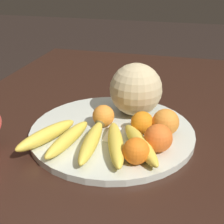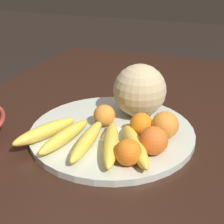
{
  "view_description": "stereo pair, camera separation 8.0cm",
  "coord_description": "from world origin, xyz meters",
  "px_view_note": "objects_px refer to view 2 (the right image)",
  "views": [
    {
      "loc": [
        0.72,
        0.16,
        1.15
      ],
      "look_at": [
        0.02,
        -0.02,
        0.79
      ],
      "focal_mm": 50.0,
      "sensor_mm": 36.0,
      "label": 1
    },
    {
      "loc": [
        0.7,
        0.24,
        1.15
      ],
      "look_at": [
        0.02,
        -0.02,
        0.79
      ],
      "focal_mm": 50.0,
      "sensor_mm": 36.0,
      "label": 2
    }
  ],
  "objects_px": {
    "orange_front_left": "(104,115)",
    "fruit_bowl": "(112,131)",
    "banana_bunch": "(89,139)",
    "orange_mid_center": "(154,141)",
    "produce_tag": "(111,135)",
    "orange_back_left": "(128,152)",
    "orange_front_right": "(141,124)",
    "kitchen_table": "(122,157)",
    "orange_back_right": "(165,125)",
    "melon": "(140,90)"
  },
  "relations": [
    {
      "from": "orange_front_left",
      "to": "fruit_bowl",
      "type": "bearing_deg",
      "value": 64.98
    },
    {
      "from": "fruit_bowl",
      "to": "banana_bunch",
      "type": "xyz_separation_m",
      "value": [
        0.1,
        -0.02,
        0.03
      ]
    },
    {
      "from": "orange_mid_center",
      "to": "produce_tag",
      "type": "height_order",
      "value": "orange_mid_center"
    },
    {
      "from": "orange_back_left",
      "to": "produce_tag",
      "type": "height_order",
      "value": "orange_back_left"
    },
    {
      "from": "orange_front_right",
      "to": "orange_back_left",
      "type": "xyz_separation_m",
      "value": [
        0.13,
        0.01,
        0.0
      ]
    },
    {
      "from": "kitchen_table",
      "to": "orange_back_right",
      "type": "bearing_deg",
      "value": 84.15
    },
    {
      "from": "melon",
      "to": "orange_mid_center",
      "type": "height_order",
      "value": "melon"
    },
    {
      "from": "melon",
      "to": "banana_bunch",
      "type": "xyz_separation_m",
      "value": [
        0.21,
        -0.06,
        -0.06
      ]
    },
    {
      "from": "kitchen_table",
      "to": "orange_mid_center",
      "type": "bearing_deg",
      "value": 49.04
    },
    {
      "from": "fruit_bowl",
      "to": "orange_back_left",
      "type": "bearing_deg",
      "value": 33.71
    },
    {
      "from": "orange_back_right",
      "to": "orange_front_right",
      "type": "bearing_deg",
      "value": -81.39
    },
    {
      "from": "banana_bunch",
      "to": "orange_front_right",
      "type": "bearing_deg",
      "value": 130.23
    },
    {
      "from": "orange_front_right",
      "to": "orange_mid_center",
      "type": "relative_size",
      "value": 0.89
    },
    {
      "from": "kitchen_table",
      "to": "melon",
      "type": "relative_size",
      "value": 10.51
    },
    {
      "from": "banana_bunch",
      "to": "orange_front_left",
      "type": "relative_size",
      "value": 5.9
    },
    {
      "from": "melon",
      "to": "orange_back_left",
      "type": "relative_size",
      "value": 2.51
    },
    {
      "from": "kitchen_table",
      "to": "fruit_bowl",
      "type": "xyz_separation_m",
      "value": [
        0.02,
        -0.02,
        0.09
      ]
    },
    {
      "from": "melon",
      "to": "fruit_bowl",
      "type": "bearing_deg",
      "value": -20.42
    },
    {
      "from": "fruit_bowl",
      "to": "melon",
      "type": "distance_m",
      "value": 0.14
    },
    {
      "from": "fruit_bowl",
      "to": "orange_back_left",
      "type": "relative_size",
      "value": 7.29
    },
    {
      "from": "melon",
      "to": "produce_tag",
      "type": "xyz_separation_m",
      "value": [
        0.14,
        -0.03,
        -0.07
      ]
    },
    {
      "from": "melon",
      "to": "orange_front_left",
      "type": "relative_size",
      "value": 2.53
    },
    {
      "from": "kitchen_table",
      "to": "orange_mid_center",
      "type": "height_order",
      "value": "orange_mid_center"
    },
    {
      "from": "orange_front_right",
      "to": "produce_tag",
      "type": "distance_m",
      "value": 0.08
    },
    {
      "from": "orange_front_left",
      "to": "produce_tag",
      "type": "distance_m",
      "value": 0.06
    },
    {
      "from": "orange_back_left",
      "to": "produce_tag",
      "type": "distance_m",
      "value": 0.13
    },
    {
      "from": "fruit_bowl",
      "to": "orange_mid_center",
      "type": "xyz_separation_m",
      "value": [
        0.07,
        0.13,
        0.04
      ]
    },
    {
      "from": "orange_front_left",
      "to": "orange_front_right",
      "type": "relative_size",
      "value": 1.0
    },
    {
      "from": "kitchen_table",
      "to": "orange_back_left",
      "type": "xyz_separation_m",
      "value": [
        0.15,
        0.07,
        0.13
      ]
    },
    {
      "from": "orange_back_right",
      "to": "produce_tag",
      "type": "height_order",
      "value": "orange_back_right"
    },
    {
      "from": "kitchen_table",
      "to": "orange_back_right",
      "type": "distance_m",
      "value": 0.18
    },
    {
      "from": "fruit_bowl",
      "to": "orange_front_left",
      "type": "distance_m",
      "value": 0.05
    },
    {
      "from": "orange_back_left",
      "to": "kitchen_table",
      "type": "bearing_deg",
      "value": -156.41
    },
    {
      "from": "produce_tag",
      "to": "fruit_bowl",
      "type": "bearing_deg",
      "value": -165.01
    },
    {
      "from": "banana_bunch",
      "to": "orange_mid_center",
      "type": "xyz_separation_m",
      "value": [
        -0.02,
        0.15,
        0.01
      ]
    },
    {
      "from": "kitchen_table",
      "to": "orange_back_right",
      "type": "height_order",
      "value": "orange_back_right"
    },
    {
      "from": "kitchen_table",
      "to": "orange_back_right",
      "type": "relative_size",
      "value": 22.86
    },
    {
      "from": "banana_bunch",
      "to": "orange_front_left",
      "type": "bearing_deg",
      "value": 179.2
    },
    {
      "from": "kitchen_table",
      "to": "banana_bunch",
      "type": "height_order",
      "value": "banana_bunch"
    },
    {
      "from": "banana_bunch",
      "to": "orange_back_left",
      "type": "xyz_separation_m",
      "value": [
        0.04,
        0.11,
        0.01
      ]
    },
    {
      "from": "orange_front_right",
      "to": "kitchen_table",
      "type": "bearing_deg",
      "value": -109.71
    },
    {
      "from": "melon",
      "to": "orange_front_right",
      "type": "bearing_deg",
      "value": 19.46
    },
    {
      "from": "produce_tag",
      "to": "kitchen_table",
      "type": "bearing_deg",
      "value": 165.43
    },
    {
      "from": "kitchen_table",
      "to": "melon",
      "type": "xyz_separation_m",
      "value": [
        -0.09,
        0.02,
        0.17
      ]
    },
    {
      "from": "orange_front_right",
      "to": "produce_tag",
      "type": "xyz_separation_m",
      "value": [
        0.03,
        -0.07,
        -0.03
      ]
    },
    {
      "from": "banana_bunch",
      "to": "orange_mid_center",
      "type": "bearing_deg",
      "value": 95.39
    },
    {
      "from": "orange_mid_center",
      "to": "orange_front_left",
      "type": "bearing_deg",
      "value": -118.62
    },
    {
      "from": "fruit_bowl",
      "to": "orange_mid_center",
      "type": "relative_size",
      "value": 6.53
    },
    {
      "from": "melon",
      "to": "produce_tag",
      "type": "relative_size",
      "value": 1.87
    },
    {
      "from": "orange_front_left",
      "to": "orange_back_right",
      "type": "distance_m",
      "value": 0.16
    }
  ]
}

